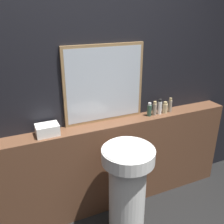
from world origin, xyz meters
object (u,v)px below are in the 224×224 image
object	(u,v)px
pedestal_sink	(127,189)
conditioner_bottle	(155,109)
lotion_bottle	(160,107)
mirror	(104,84)
hand_soap_bottle	(170,106)
shampoo_bottle	(149,110)
towel_stack	(47,130)
body_wash_bottle	(165,108)

from	to	relation	value
pedestal_sink	conditioner_bottle	bearing A→B (deg)	39.39
pedestal_sink	lotion_bottle	bearing A→B (deg)	36.31
mirror	hand_soap_bottle	bearing A→B (deg)	-6.68
conditioner_bottle	hand_soap_bottle	distance (m)	0.19
mirror	hand_soap_bottle	size ratio (longest dim) A/B	5.05
shampoo_bottle	towel_stack	bearing A→B (deg)	180.00
pedestal_sink	body_wash_bottle	world-z (taller)	body_wash_bottle
lotion_bottle	body_wash_bottle	bearing A→B (deg)	0.00
pedestal_sink	conditioner_bottle	distance (m)	0.85
towel_stack	hand_soap_bottle	world-z (taller)	hand_soap_bottle
pedestal_sink	hand_soap_bottle	world-z (taller)	hand_soap_bottle
lotion_bottle	body_wash_bottle	world-z (taller)	lotion_bottle
lotion_bottle	shampoo_bottle	bearing A→B (deg)	-180.00
towel_stack	lotion_bottle	size ratio (longest dim) A/B	1.21
lotion_bottle	hand_soap_bottle	distance (m)	0.13
shampoo_bottle	conditioner_bottle	distance (m)	0.06
mirror	shampoo_bottle	size ratio (longest dim) A/B	5.59
mirror	conditioner_bottle	bearing A→B (deg)	-9.13
mirror	body_wash_bottle	size ratio (longest dim) A/B	6.42
shampoo_bottle	body_wash_bottle	size ratio (longest dim) A/B	1.15
shampoo_bottle	conditioner_bottle	world-z (taller)	conditioner_bottle
towel_stack	body_wash_bottle	distance (m)	1.21
towel_stack	conditioner_bottle	size ratio (longest dim) A/B	1.34
mirror	body_wash_bottle	xyz separation A→B (m)	(0.64, -0.08, -0.31)
conditioner_bottle	lotion_bottle	bearing A→B (deg)	-0.00
towel_stack	conditioner_bottle	bearing A→B (deg)	0.00
pedestal_sink	mirror	bearing A→B (deg)	89.32
mirror	shampoo_bottle	bearing A→B (deg)	-10.37
towel_stack	shampoo_bottle	size ratio (longest dim) A/B	1.39
mirror	shampoo_bottle	world-z (taller)	mirror
body_wash_bottle	hand_soap_bottle	distance (m)	0.07
pedestal_sink	hand_soap_bottle	distance (m)	0.98
shampoo_bottle	conditioner_bottle	bearing A→B (deg)	0.00
shampoo_bottle	hand_soap_bottle	world-z (taller)	hand_soap_bottle
mirror	lotion_bottle	world-z (taller)	mirror
towel_stack	pedestal_sink	bearing A→B (deg)	-37.35
body_wash_bottle	hand_soap_bottle	world-z (taller)	hand_soap_bottle
conditioner_bottle	mirror	bearing A→B (deg)	170.87
lotion_bottle	conditioner_bottle	bearing A→B (deg)	180.00
shampoo_bottle	pedestal_sink	bearing A→B (deg)	-136.97
conditioner_bottle	lotion_bottle	xyz separation A→B (m)	(0.06, -0.00, 0.01)
mirror	lotion_bottle	xyz separation A→B (m)	(0.58, -0.08, -0.29)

